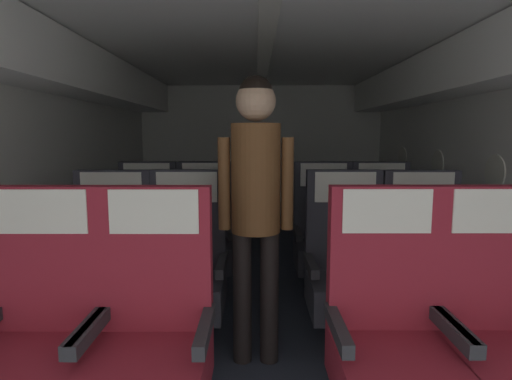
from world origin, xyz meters
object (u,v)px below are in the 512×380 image
at_px(seat_b_left_aisle, 186,271).
at_px(seat_a_left_aisle, 153,336).
at_px(seat_a_right_window, 389,335).
at_px(seat_b_right_window, 346,271).
at_px(seat_b_right_aisle, 425,271).
at_px(seat_a_right_aisle, 500,335).
at_px(seat_c_right_aisle, 382,238).
at_px(flight_attendant, 256,189).
at_px(seat_c_right_window, 324,238).
at_px(seat_c_left_window, 146,238).
at_px(seat_b_left_window, 110,271).
at_px(seat_c_left_aisle, 205,237).
at_px(seat_a_left_window, 40,336).

bearing_deg(seat_b_left_aisle, seat_a_left_aisle, -89.96).
relative_size(seat_a_right_window, seat_b_right_window, 1.00).
height_order(seat_a_left_aisle, seat_b_left_aisle, same).
relative_size(seat_a_left_aisle, seat_a_right_window, 1.00).
bearing_deg(seat_b_right_aisle, seat_b_right_window, 178.42).
relative_size(seat_a_right_aisle, seat_c_right_aisle, 1.00).
xyz_separation_m(seat_b_left_aisle, flight_attendant, (0.45, -0.27, 0.57)).
bearing_deg(seat_a_right_window, seat_b_left_aisle, 139.74).
xyz_separation_m(seat_a_left_aisle, seat_a_right_window, (1.04, 0.01, 0.00)).
bearing_deg(seat_c_right_window, seat_b_left_aisle, -139.97).
height_order(seat_a_left_aisle, seat_a_right_window, same).
bearing_deg(seat_b_left_aisle, seat_b_right_window, -0.07).
relative_size(seat_c_right_aisle, seat_c_right_window, 1.00).
bearing_deg(flight_attendant, seat_c_left_window, -62.77).
relative_size(seat_a_right_aisle, seat_b_left_window, 1.00).
bearing_deg(seat_a_left_aisle, seat_c_right_window, 59.56).
distance_m(seat_a_left_aisle, seat_b_right_window, 1.37).
bearing_deg(flight_attendant, seat_c_left_aisle, -81.41).
relative_size(seat_a_left_aisle, seat_a_right_aisle, 1.00).
bearing_deg(seat_c_left_aisle, seat_a_right_aisle, -49.41).
bearing_deg(seat_a_left_window, seat_c_right_window, 49.00).
height_order(seat_a_left_aisle, seat_c_right_aisle, same).
bearing_deg(seat_a_left_aisle, seat_a_right_aisle, 0.51).
height_order(seat_b_right_aisle, flight_attendant, flight_attendant).
distance_m(seat_b_left_window, seat_b_left_aisle, 0.49).
bearing_deg(seat_b_left_window, seat_c_right_aisle, 23.65).
relative_size(seat_a_left_window, seat_b_right_window, 1.00).
bearing_deg(seat_b_right_aisle, seat_a_right_window, -120.29).
bearing_deg(seat_b_right_window, seat_c_left_aisle, 138.91).
distance_m(seat_c_left_window, seat_c_left_aisle, 0.51).
bearing_deg(seat_c_right_aisle, seat_c_left_window, 179.80).
bearing_deg(seat_c_left_aisle, seat_a_left_aisle, -90.44).
xyz_separation_m(seat_a_left_window, seat_c_left_window, (0.00, 1.78, 0.00)).
xyz_separation_m(seat_a_right_aisle, seat_b_left_aisle, (-1.54, 0.88, 0.00)).
distance_m(seat_a_right_aisle, seat_b_right_aisle, 0.87).
relative_size(seat_a_left_window, seat_b_left_aisle, 1.00).
xyz_separation_m(seat_a_right_window, seat_c_left_window, (-1.54, 1.77, 0.00)).
height_order(seat_a_left_window, seat_c_right_window, same).
bearing_deg(seat_b_right_aisle, seat_b_left_window, 179.95).
xyz_separation_m(seat_a_right_window, seat_b_left_window, (-1.54, 0.87, 0.00)).
relative_size(seat_b_right_window, seat_c_left_aisle, 1.00).
bearing_deg(seat_b_right_window, seat_a_right_window, -89.96).
distance_m(seat_a_right_aisle, flight_attendant, 1.37).
bearing_deg(seat_c_right_window, seat_b_right_window, -89.85).
bearing_deg(seat_a_right_window, seat_c_right_aisle, 74.13).
height_order(seat_a_right_window, seat_b_left_aisle, same).
relative_size(seat_a_right_aisle, seat_a_right_window, 1.00).
relative_size(seat_c_left_window, flight_attendant, 0.67).
bearing_deg(seat_a_right_aisle, seat_b_left_aisle, 150.16).
distance_m(seat_b_left_window, seat_c_left_aisle, 1.04).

